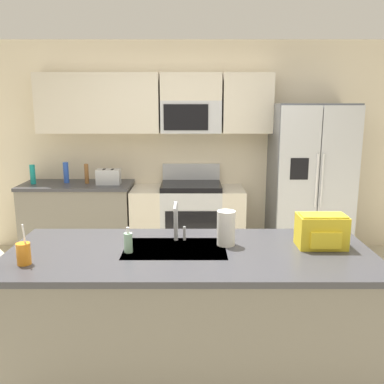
{
  "coord_description": "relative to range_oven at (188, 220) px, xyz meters",
  "views": [
    {
      "loc": [
        -0.01,
        -3.17,
        1.86
      ],
      "look_at": [
        -0.01,
        0.6,
        1.05
      ],
      "focal_mm": 39.09,
      "sensor_mm": 36.0,
      "label": 1
    }
  ],
  "objects": [
    {
      "name": "ground_plane",
      "position": [
        0.05,
        -1.8,
        -0.44
      ],
      "size": [
        9.0,
        9.0,
        0.0
      ],
      "primitive_type": "plane",
      "color": "beige",
      "rests_on": "ground"
    },
    {
      "name": "kitchen_wall_unit",
      "position": [
        -0.09,
        0.28,
        1.03
      ],
      "size": [
        5.2,
        0.43,
        2.6
      ],
      "color": "beige",
      "rests_on": "ground"
    },
    {
      "name": "soap_dispenser",
      "position": [
        -0.37,
        -2.38,
        0.53
      ],
      "size": [
        0.06,
        0.06,
        0.17
      ],
      "color": "#A5D8B2",
      "rests_on": "island_counter"
    },
    {
      "name": "range_oven",
      "position": [
        0.0,
        0.0,
        0.0
      ],
      "size": [
        1.36,
        0.61,
        1.1
      ],
      "color": "#B7BABF",
      "rests_on": "ground"
    },
    {
      "name": "toaster",
      "position": [
        -0.95,
        -0.05,
        0.55
      ],
      "size": [
        0.28,
        0.16,
        0.18
      ],
      "color": "#B7BABF",
      "rests_on": "back_counter"
    },
    {
      "name": "drink_cup_orange",
      "position": [
        -0.96,
        -2.59,
        0.53
      ],
      "size": [
        0.08,
        0.08,
        0.25
      ],
      "color": "orange",
      "rests_on": "island_counter"
    },
    {
      "name": "backpack",
      "position": [
        0.92,
        -2.28,
        0.57
      ],
      "size": [
        0.32,
        0.22,
        0.23
      ],
      "color": "yellow",
      "rests_on": "island_counter"
    },
    {
      "name": "bottle_blue",
      "position": [
        -1.48,
        0.04,
        0.58
      ],
      "size": [
        0.06,
        0.06,
        0.25
      ],
      "primitive_type": "cylinder",
      "color": "blue",
      "rests_on": "back_counter"
    },
    {
      "name": "pepper_mill",
      "position": [
        -1.22,
        -0.0,
        0.58
      ],
      "size": [
        0.05,
        0.05,
        0.24
      ],
      "primitive_type": "cylinder",
      "color": "brown",
      "rests_on": "back_counter"
    },
    {
      "name": "paper_towel_roll",
      "position": [
        0.28,
        -2.24,
        0.58
      ],
      "size": [
        0.12,
        0.12,
        0.24
      ],
      "primitive_type": "cylinder",
      "color": "white",
      "rests_on": "island_counter"
    },
    {
      "name": "sink_faucet",
      "position": [
        -0.06,
        -2.17,
        0.62
      ],
      "size": [
        0.09,
        0.21,
        0.28
      ],
      "color": "#B7BABF",
      "rests_on": "island_counter"
    },
    {
      "name": "refrigerator",
      "position": [
        1.45,
        -0.07,
        0.48
      ],
      "size": [
        0.9,
        0.76,
        1.85
      ],
      "color": "#4C4F54",
      "rests_on": "ground"
    },
    {
      "name": "island_counter",
      "position": [
        0.03,
        -2.36,
        0.01
      ],
      "size": [
        2.41,
        0.99,
        0.9
      ],
      "color": "slate",
      "rests_on": "ground"
    },
    {
      "name": "bottle_teal",
      "position": [
        -1.86,
        -0.03,
        0.57
      ],
      "size": [
        0.06,
        0.06,
        0.23
      ],
      "primitive_type": "cylinder",
      "color": "teal",
      "rests_on": "back_counter"
    },
    {
      "name": "back_counter",
      "position": [
        -1.35,
        -0.0,
        0.01
      ],
      "size": [
        1.32,
        0.63,
        0.9
      ],
      "color": "slate",
      "rests_on": "ground"
    }
  ]
}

